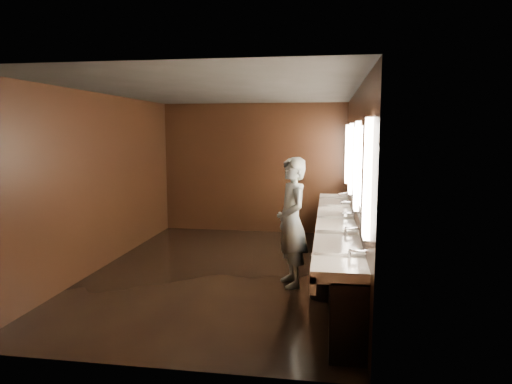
# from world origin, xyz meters

# --- Properties ---
(floor) EXTENTS (6.00, 6.00, 0.00)m
(floor) POSITION_xyz_m (0.00, 0.00, 0.00)
(floor) COLOR black
(floor) RESTS_ON ground
(ceiling) EXTENTS (4.00, 6.00, 0.02)m
(ceiling) POSITION_xyz_m (0.00, 0.00, 2.80)
(ceiling) COLOR #2D2D2B
(ceiling) RESTS_ON wall_back
(wall_back) EXTENTS (4.00, 0.02, 2.80)m
(wall_back) POSITION_xyz_m (0.00, 3.00, 1.40)
(wall_back) COLOR black
(wall_back) RESTS_ON floor
(wall_front) EXTENTS (4.00, 0.02, 2.80)m
(wall_front) POSITION_xyz_m (0.00, -3.00, 1.40)
(wall_front) COLOR black
(wall_front) RESTS_ON floor
(wall_left) EXTENTS (0.02, 6.00, 2.80)m
(wall_left) POSITION_xyz_m (-2.00, 0.00, 1.40)
(wall_left) COLOR black
(wall_left) RESTS_ON floor
(wall_right) EXTENTS (0.02, 6.00, 2.80)m
(wall_right) POSITION_xyz_m (2.00, 0.00, 1.40)
(wall_right) COLOR black
(wall_right) RESTS_ON floor
(sink_counter) EXTENTS (0.55, 5.40, 1.01)m
(sink_counter) POSITION_xyz_m (1.79, 0.00, 0.50)
(sink_counter) COLOR black
(sink_counter) RESTS_ON floor
(mirror_band) EXTENTS (0.06, 5.03, 1.15)m
(mirror_band) POSITION_xyz_m (1.98, -0.00, 1.75)
(mirror_band) COLOR #FFE5C6
(mirror_band) RESTS_ON wall_right
(person) EXTENTS (0.65, 0.79, 1.84)m
(person) POSITION_xyz_m (1.11, -0.46, 0.92)
(person) COLOR #84A0C4
(person) RESTS_ON floor
(trash_bin) EXTENTS (0.39, 0.39, 0.58)m
(trash_bin) POSITION_xyz_m (1.58, -0.90, 0.29)
(trash_bin) COLOR black
(trash_bin) RESTS_ON floor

